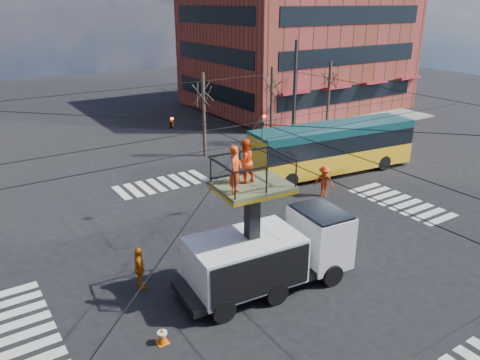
% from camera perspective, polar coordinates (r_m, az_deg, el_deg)
% --- Properties ---
extents(ground, '(120.00, 120.00, 0.00)m').
position_cam_1_polar(ground, '(21.43, 1.82, -8.66)').
color(ground, black).
rests_on(ground, ground).
extents(sidewalk_ne, '(18.00, 18.00, 0.12)m').
position_cam_1_polar(sidewalk_ne, '(49.31, 7.87, 8.42)').
color(sidewalk_ne, slate).
rests_on(sidewalk_ne, ground).
extents(crosswalks, '(22.40, 22.40, 0.02)m').
position_cam_1_polar(crosswalks, '(21.43, 1.82, -8.64)').
color(crosswalks, silver).
rests_on(crosswalks, ground).
extents(building_ne, '(20.06, 16.06, 14.00)m').
position_cam_1_polar(building_ne, '(51.20, 6.86, 16.79)').
color(building_ne, brown).
rests_on(building_ne, ground).
extents(overhead_network, '(24.24, 24.24, 8.00)m').
position_cam_1_polar(overhead_network, '(19.95, 1.12, 2.53)').
color(overhead_network, '#2D2D30').
rests_on(overhead_network, ground).
extents(tree_a, '(2.00, 2.00, 6.00)m').
position_cam_1_polar(tree_a, '(33.29, -4.50, 10.57)').
color(tree_a, '#382B21').
rests_on(tree_a, ground).
extents(tree_b, '(2.00, 2.00, 6.00)m').
position_cam_1_polar(tree_b, '(36.52, 3.91, 11.50)').
color(tree_b, '#382B21').
rests_on(tree_b, ground).
extents(tree_c, '(2.00, 2.00, 6.00)m').
position_cam_1_polar(tree_c, '(40.39, 10.88, 12.09)').
color(tree_c, '#382B21').
rests_on(tree_c, ground).
extents(utility_truck, '(7.18, 3.16, 6.17)m').
position_cam_1_polar(utility_truck, '(18.12, 3.69, -7.27)').
color(utility_truck, black).
rests_on(utility_truck, ground).
extents(city_bus, '(11.55, 3.94, 3.20)m').
position_cam_1_polar(city_bus, '(31.02, 11.25, 3.93)').
color(city_bus, gold).
rests_on(city_bus, ground).
extents(traffic_cone, '(0.36, 0.36, 0.62)m').
position_cam_1_polar(traffic_cone, '(16.41, -9.47, -18.17)').
color(traffic_cone, '#FF640A').
rests_on(traffic_cone, ground).
extents(worker_ground, '(0.62, 1.11, 1.79)m').
position_cam_1_polar(worker_ground, '(18.86, -12.15, -10.52)').
color(worker_ground, orange).
rests_on(worker_ground, ground).
extents(flagger, '(1.26, 1.36, 1.84)m').
position_cam_1_polar(flagger, '(27.32, 10.22, -0.13)').
color(flagger, '#FF4310').
rests_on(flagger, ground).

